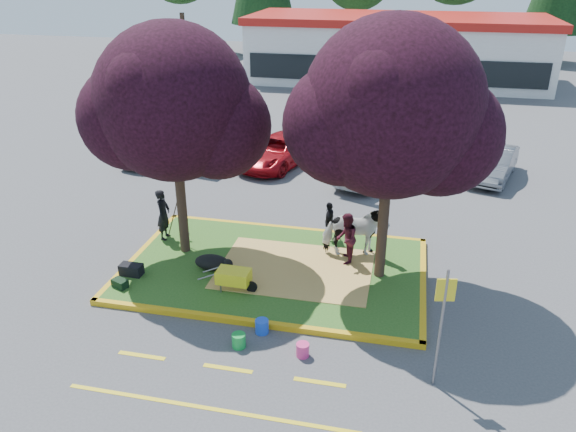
% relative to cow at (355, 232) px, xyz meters
% --- Properties ---
extents(ground, '(90.00, 90.00, 0.00)m').
position_rel_cow_xyz_m(ground, '(-2.10, -1.14, -0.91)').
color(ground, '#424244').
rests_on(ground, ground).
extents(median_island, '(8.00, 5.00, 0.15)m').
position_rel_cow_xyz_m(median_island, '(-2.10, -1.14, -0.84)').
color(median_island, '#27581B').
rests_on(median_island, ground).
extents(curb_near, '(8.30, 0.16, 0.15)m').
position_rel_cow_xyz_m(curb_near, '(-2.10, -3.72, -0.84)').
color(curb_near, gold).
rests_on(curb_near, ground).
extents(curb_far, '(8.30, 0.16, 0.15)m').
position_rel_cow_xyz_m(curb_far, '(-2.10, 1.44, -0.84)').
color(curb_far, gold).
rests_on(curb_far, ground).
extents(curb_left, '(0.16, 5.30, 0.15)m').
position_rel_cow_xyz_m(curb_left, '(-6.18, -1.14, -0.84)').
color(curb_left, gold).
rests_on(curb_left, ground).
extents(curb_right, '(0.16, 5.30, 0.15)m').
position_rel_cow_xyz_m(curb_right, '(1.98, -1.14, -0.84)').
color(curb_right, gold).
rests_on(curb_right, ground).
extents(straw_bedding, '(4.20, 3.00, 0.01)m').
position_rel_cow_xyz_m(straw_bedding, '(-1.50, -1.14, -0.76)').
color(straw_bedding, '#DDAD5B').
rests_on(straw_bedding, median_island).
extents(tree_purple_left, '(5.06, 4.20, 6.51)m').
position_rel_cow_xyz_m(tree_purple_left, '(-4.88, -0.76, 3.45)').
color(tree_purple_left, black).
rests_on(tree_purple_left, median_island).
extents(tree_purple_right, '(5.30, 4.40, 6.82)m').
position_rel_cow_xyz_m(tree_purple_right, '(0.82, -0.96, 3.65)').
color(tree_purple_right, black).
rests_on(tree_purple_right, median_island).
extents(fire_lane_stripe_a, '(1.10, 0.12, 0.01)m').
position_rel_cow_xyz_m(fire_lane_stripe_a, '(-4.10, -5.34, -0.91)').
color(fire_lane_stripe_a, yellow).
rests_on(fire_lane_stripe_a, ground).
extents(fire_lane_stripe_b, '(1.10, 0.12, 0.01)m').
position_rel_cow_xyz_m(fire_lane_stripe_b, '(-2.10, -5.34, -0.91)').
color(fire_lane_stripe_b, yellow).
rests_on(fire_lane_stripe_b, ground).
extents(fire_lane_stripe_c, '(1.10, 0.12, 0.01)m').
position_rel_cow_xyz_m(fire_lane_stripe_c, '(-0.10, -5.34, -0.91)').
color(fire_lane_stripe_c, yellow).
rests_on(fire_lane_stripe_c, ground).
extents(fire_lane_long, '(6.00, 0.10, 0.01)m').
position_rel_cow_xyz_m(fire_lane_long, '(-2.10, -6.54, -0.91)').
color(fire_lane_long, yellow).
rests_on(fire_lane_long, ground).
extents(retail_building, '(20.40, 8.40, 4.40)m').
position_rel_cow_xyz_m(retail_building, '(-0.10, 26.85, 1.34)').
color(retail_building, silver).
rests_on(retail_building, ground).
extents(cow, '(1.95, 1.23, 1.53)m').
position_rel_cow_xyz_m(cow, '(0.00, 0.00, 0.00)').
color(cow, white).
rests_on(cow, median_island).
extents(calf, '(1.02, 0.63, 0.42)m').
position_rel_cow_xyz_m(calf, '(-3.75, -1.63, -0.55)').
color(calf, black).
rests_on(calf, median_island).
extents(handler, '(0.40, 0.59, 1.58)m').
position_rel_cow_xyz_m(handler, '(-5.80, -0.12, 0.03)').
color(handler, black).
rests_on(handler, median_island).
extents(visitor_a, '(0.61, 0.76, 1.48)m').
position_rel_cow_xyz_m(visitor_a, '(-0.19, -0.42, -0.02)').
color(visitor_a, '#41121E').
rests_on(visitor_a, median_island).
extents(visitor_b, '(0.38, 0.74, 1.22)m').
position_rel_cow_xyz_m(visitor_b, '(-0.87, 0.90, -0.16)').
color(visitor_b, black).
rests_on(visitor_b, median_island).
extents(wheelbarrow, '(1.54, 0.53, 0.58)m').
position_rel_cow_xyz_m(wheelbarrow, '(-2.83, -2.52, -0.36)').
color(wheelbarrow, black).
rests_on(wheelbarrow, median_island).
extents(gear_bag_dark, '(0.62, 0.35, 0.31)m').
position_rel_cow_xyz_m(gear_bag_dark, '(-5.80, -2.38, -0.61)').
color(gear_bag_dark, black).
rests_on(gear_bag_dark, median_island).
extents(gear_bag_green, '(0.48, 0.39, 0.22)m').
position_rel_cow_xyz_m(gear_bag_green, '(-5.80, -3.03, -0.65)').
color(gear_bag_green, black).
rests_on(gear_bag_green, median_island).
extents(sign_post, '(0.38, 0.11, 2.72)m').
position_rel_cow_xyz_m(sign_post, '(2.20, -4.87, 0.78)').
color(sign_post, slate).
rests_on(sign_post, ground).
extents(bucket_green, '(0.38, 0.38, 0.34)m').
position_rel_cow_xyz_m(bucket_green, '(-2.09, -4.57, -0.75)').
color(bucket_green, green).
rests_on(bucket_green, ground).
extents(bucket_pink, '(0.36, 0.36, 0.32)m').
position_rel_cow_xyz_m(bucket_pink, '(-0.62, -4.57, -0.76)').
color(bucket_pink, '#E1327A').
rests_on(bucket_pink, ground).
extents(bucket_blue, '(0.40, 0.40, 0.34)m').
position_rel_cow_xyz_m(bucket_blue, '(-1.71, -3.94, -0.74)').
color(bucket_blue, blue).
rests_on(bucket_blue, ground).
extents(car_black, '(2.05, 4.23, 1.39)m').
position_rel_cow_xyz_m(car_black, '(-9.35, 7.19, -0.22)').
color(car_black, black).
rests_on(car_black, ground).
extents(car_silver, '(2.32, 4.54, 1.43)m').
position_rel_cow_xyz_m(car_silver, '(-6.69, 7.69, -0.20)').
color(car_silver, gray).
rests_on(car_silver, ground).
extents(car_red, '(3.37, 4.90, 1.24)m').
position_rel_cow_xyz_m(car_red, '(-4.03, 7.58, -0.29)').
color(car_red, '#A30D15').
rests_on(car_red, ground).
extents(car_white, '(3.37, 4.86, 1.31)m').
position_rel_cow_xyz_m(car_white, '(0.02, 6.70, -0.26)').
color(car_white, silver).
rests_on(car_white, ground).
extents(car_grey, '(2.33, 4.00, 1.25)m').
position_rel_cow_xyz_m(car_grey, '(4.66, 7.85, -0.29)').
color(car_grey, slate).
rests_on(car_grey, ground).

